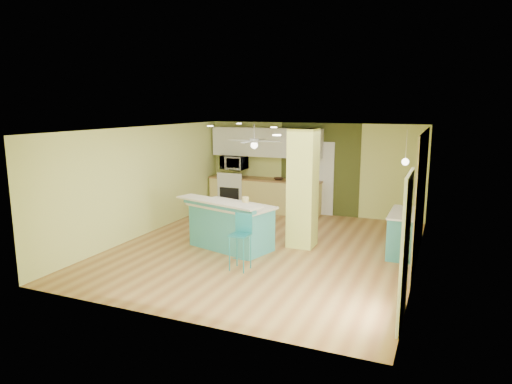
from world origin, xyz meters
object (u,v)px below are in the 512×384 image
peninsula (231,225)px  bar_stool (242,232)px  canister (245,201)px  side_counter (404,233)px  fruit_bowl (278,179)px

peninsula → bar_stool: peninsula is taller
peninsula → bar_stool: size_ratio=2.05×
peninsula → canister: size_ratio=11.93×
side_counter → canister: size_ratio=7.56×
bar_stool → side_counter: size_ratio=0.77×
bar_stool → side_counter: (2.65, 2.07, -0.26)m
bar_stool → side_counter: bar_stool is taller
canister → peninsula: bearing=-166.6°
bar_stool → canister: canister is taller
peninsula → canister: canister is taller
canister → bar_stool: bearing=-69.0°
peninsula → side_counter: peninsula is taller
peninsula → fruit_bowl: peninsula is taller
bar_stool → fruit_bowl: size_ratio=3.85×
fruit_bowl → canister: bearing=-81.7°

